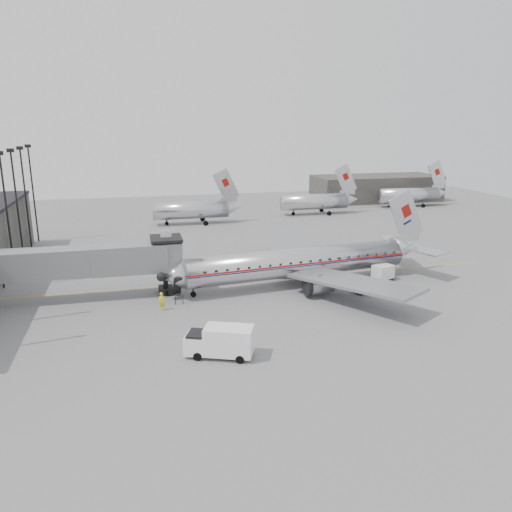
# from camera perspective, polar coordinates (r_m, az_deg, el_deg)

# --- Properties ---
(ground) EXTENTS (160.00, 160.00, 0.00)m
(ground) POSITION_cam_1_polar(r_m,az_deg,el_deg) (55.09, -0.24, -4.68)
(ground) COLOR slate
(ground) RESTS_ON ground
(hangar) EXTENTS (30.00, 12.00, 6.00)m
(hangar) POSITION_cam_1_polar(r_m,az_deg,el_deg) (125.29, 13.54, 7.56)
(hangar) COLOR #383533
(hangar) RESTS_ON ground
(apron_line) EXTENTS (60.00, 0.15, 0.01)m
(apron_line) POSITION_cam_1_polar(r_m,az_deg,el_deg) (61.30, 1.16, -2.60)
(apron_line) COLOR gold
(apron_line) RESTS_ON ground
(jet_bridge) EXTENTS (21.00, 6.20, 7.10)m
(jet_bridge) POSITION_cam_1_polar(r_m,az_deg,el_deg) (56.13, -17.94, -0.59)
(jet_bridge) COLOR slate
(jet_bridge) RESTS_ON ground
(floodlight_masts) EXTENTS (0.90, 42.25, 15.25)m
(floodlight_masts) POSITION_cam_1_polar(r_m,az_deg,el_deg) (66.00, -27.17, 4.48)
(floodlight_masts) COLOR black
(floodlight_masts) RESTS_ON ground
(distant_aircraft_near) EXTENTS (16.39, 3.20, 10.26)m
(distant_aircraft_near) POSITION_cam_1_polar(r_m,az_deg,el_deg) (94.31, -7.36, 5.30)
(distant_aircraft_near) COLOR silver
(distant_aircraft_near) RESTS_ON ground
(distant_aircraft_mid) EXTENTS (16.39, 3.20, 10.26)m
(distant_aircraft_mid) POSITION_cam_1_polar(r_m,az_deg,el_deg) (104.24, 6.79, 6.26)
(distant_aircraft_mid) COLOR silver
(distant_aircraft_mid) RESTS_ON ground
(distant_aircraft_far) EXTENTS (16.39, 3.20, 10.26)m
(distant_aircraft_far) POSITION_cam_1_polar(r_m,az_deg,el_deg) (118.22, 17.13, 6.74)
(distant_aircraft_far) COLOR silver
(distant_aircraft_far) RESTS_ON ground
(airliner) EXTENTS (33.72, 31.09, 10.68)m
(airliner) POSITION_cam_1_polar(r_m,az_deg,el_deg) (58.89, 5.36, -0.68)
(airliner) COLOR silver
(airliner) RESTS_ON ground
(service_van) EXTENTS (5.93, 4.03, 2.61)m
(service_van) POSITION_cam_1_polar(r_m,az_deg,el_deg) (41.35, -4.12, -9.66)
(service_van) COLOR white
(service_van) RESTS_ON ground
(baggage_cart_navy) EXTENTS (2.22, 1.83, 1.56)m
(baggage_cart_navy) POSITION_cam_1_polar(r_m,az_deg,el_deg) (57.33, 12.20, -3.36)
(baggage_cart_navy) COLOR black
(baggage_cart_navy) RESTS_ON ground
(baggage_cart_white) EXTENTS (2.90, 2.55, 1.90)m
(baggage_cart_white) POSITION_cam_1_polar(r_m,az_deg,el_deg) (62.31, 14.30, -1.81)
(baggage_cart_white) COLOR white
(baggage_cart_white) RESTS_ON ground
(ramp_worker) EXTENTS (0.80, 0.64, 1.90)m
(ramp_worker) POSITION_cam_1_polar(r_m,az_deg,el_deg) (51.88, -10.70, -5.12)
(ramp_worker) COLOR yellow
(ramp_worker) RESTS_ON ground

